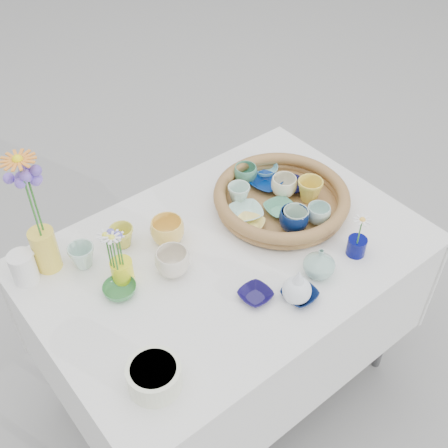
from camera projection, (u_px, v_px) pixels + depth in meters
ground at (227, 379)px, 2.34m from camera, size 80.00×80.00×0.00m
display_table at (227, 379)px, 2.34m from camera, size 1.26×0.86×0.77m
wicker_tray at (281, 199)px, 1.95m from camera, size 0.47×0.47×0.08m
tray_ceramic_0 at (266, 183)px, 2.03m from camera, size 0.13×0.13×0.03m
tray_ceramic_1 at (291, 185)px, 2.02m from camera, size 0.14×0.14×0.03m
tray_ceramic_2 at (310, 190)px, 1.95m from camera, size 0.12×0.12×0.08m
tray_ceramic_3 at (280, 209)px, 1.92m from camera, size 0.12×0.12×0.03m
tray_ceramic_4 at (295, 219)px, 1.85m from camera, size 0.11×0.11×0.08m
tray_ceramic_5 at (246, 212)px, 1.91m from camera, size 0.14×0.14×0.03m
tray_ceramic_6 at (239, 194)px, 1.95m from camera, size 0.10×0.10×0.07m
tray_ceramic_7 at (284, 186)px, 1.98m from camera, size 0.10×0.10×0.07m
tray_ceramic_8 at (265, 170)px, 2.08m from camera, size 0.12×0.12×0.03m
tray_ceramic_9 at (294, 220)px, 1.84m from camera, size 0.11×0.11×0.08m
tray_ceramic_10 at (250, 224)px, 1.87m from camera, size 0.13×0.13×0.02m
tray_ceramic_11 at (318, 214)px, 1.88m from camera, size 0.11×0.11×0.06m
tray_ceramic_12 at (246, 174)px, 2.03m from camera, size 0.09×0.09×0.07m
loose_ceramic_0 at (122, 237)px, 1.82m from camera, size 0.10×0.10×0.07m
loose_ceramic_1 at (167, 232)px, 1.82m from camera, size 0.14×0.14×0.09m
loose_ceramic_2 at (120, 290)px, 1.68m from camera, size 0.12×0.12×0.03m
loose_ceramic_3 at (172, 262)px, 1.73m from camera, size 0.14×0.14×0.08m
loose_ceramic_4 at (255, 295)px, 1.67m from camera, size 0.10×0.10×0.02m
loose_ceramic_5 at (82, 256)px, 1.75m from camera, size 0.10×0.10×0.08m
loose_ceramic_6 at (299, 295)px, 1.67m from camera, size 0.11×0.11×0.02m
fluted_bowl at (154, 376)px, 1.44m from camera, size 0.17×0.17×0.07m
bud_vase_paleblue at (297, 285)px, 1.63m from camera, size 0.11×0.11×0.13m
bud_vase_seafoam at (319, 263)px, 1.71m from camera, size 0.12×0.12×0.10m
bud_vase_cobalt at (356, 246)px, 1.79m from camera, size 0.08×0.08×0.06m
single_daisy at (360, 232)px, 1.73m from camera, size 0.07×0.07×0.12m
tall_vase_yellow at (45, 250)px, 1.72m from camera, size 0.10×0.10×0.15m
gerbera at (30, 200)px, 1.57m from camera, size 0.12×0.12×0.30m
hydrangea at (35, 204)px, 1.61m from camera, size 0.10×0.10×0.29m
white_pitcher at (23, 268)px, 1.70m from camera, size 0.11×0.08×0.10m
daisy_cup at (122, 271)px, 1.71m from camera, size 0.09×0.09×0.07m
daisy_posy at (115, 247)px, 1.62m from camera, size 0.11×0.11×0.16m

